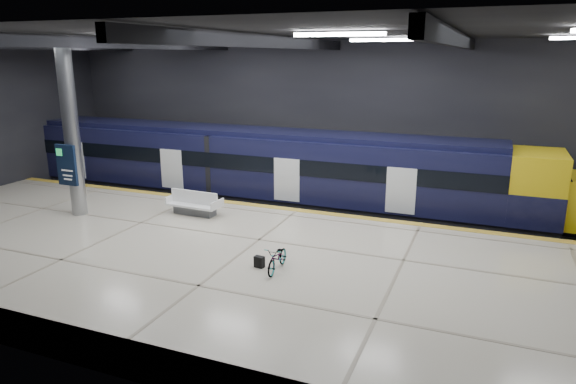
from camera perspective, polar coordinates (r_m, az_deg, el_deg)
The scene contains 10 objects.
ground at distance 19.25m, azimuth -1.90°, elevation -7.40°, with size 30.00×30.00×0.00m, color black.
room_shell at distance 17.87m, azimuth -2.06°, elevation 9.82°, with size 30.10×16.10×8.05m.
platform at distance 16.96m, azimuth -5.36°, elevation -8.64°, with size 30.00×11.00×1.10m, color beige.
safety_strip at distance 21.27m, azimuth 1.07°, elevation -2.02°, with size 30.00×0.40×0.01m, color gold.
rails at distance 24.05m, azimuth 3.40°, elevation -2.57°, with size 30.00×1.52×0.16m.
train at distance 24.30m, azimuth -1.52°, elevation 2.47°, with size 29.40×2.84×3.79m.
bench at distance 20.97m, azimuth -10.33°, elevation -1.55°, with size 2.25×1.01×0.98m.
bicycle at distance 15.36m, azimuth -1.17°, elevation -7.35°, with size 0.52×1.49×0.78m, color #99999E.
pannier_bag at distance 15.67m, azimuth -3.21°, elevation -7.76°, with size 0.30×0.18×0.35m, color black.
info_column at distance 21.73m, azimuth -22.99°, elevation 6.23°, with size 0.90×0.78×6.90m.
Camera 1 is at (7.23, -16.26, 7.33)m, focal length 32.00 mm.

